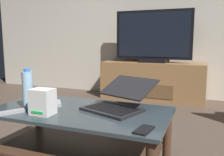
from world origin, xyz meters
TOP-DOWN VIEW (x-y plane):
  - back_wall at (0.00, 2.52)m, footprint 6.40×0.12m
  - coffee_table at (-0.07, 0.01)m, footprint 1.21×0.63m
  - media_cabinet at (-0.03, 2.20)m, footprint 1.53×0.47m
  - television at (-0.03, 2.18)m, footprint 1.13×0.20m
  - laptop at (0.17, 0.14)m, footprint 0.49×0.53m
  - router_box at (-0.24, -0.16)m, footprint 0.14×0.12m
  - water_bottle_near at (-0.41, -0.09)m, footprint 0.07×0.07m
  - cell_phone at (0.43, -0.20)m, footprint 0.09×0.15m
  - tv_remote at (-0.44, -0.22)m, footprint 0.12×0.16m
  - soundbar_remote at (-0.29, 0.08)m, footprint 0.13×0.15m

SIDE VIEW (x-z plane):
  - media_cabinet at x=-0.03m, z-range 0.00..0.56m
  - coffee_table at x=-0.07m, z-range 0.08..0.49m
  - cell_phone at x=0.43m, z-range 0.41..0.42m
  - tv_remote at x=-0.44m, z-range 0.41..0.43m
  - soundbar_remote at x=-0.29m, z-range 0.41..0.43m
  - laptop at x=0.17m, z-range 0.38..0.57m
  - router_box at x=-0.24m, z-range 0.41..0.58m
  - water_bottle_near at x=-0.41m, z-range 0.41..0.68m
  - television at x=-0.03m, z-range 0.55..1.31m
  - back_wall at x=0.00m, z-range 0.00..2.80m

